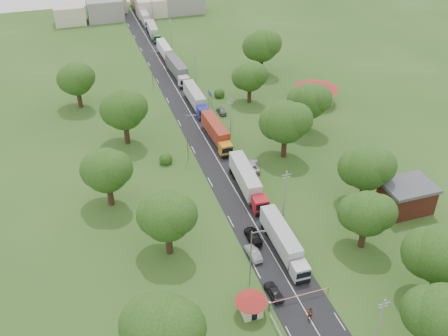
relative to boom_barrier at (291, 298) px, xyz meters
name	(u,v)px	position (x,y,z in m)	size (l,w,h in m)	color
ground	(239,197)	(1.36, 25.00, -0.89)	(260.00, 260.00, 0.00)	#284B19
road	(207,142)	(1.36, 45.00, -0.89)	(8.00, 200.00, 0.04)	black
boom_barrier	(291,298)	(0.00, 0.00, 0.00)	(9.22, 0.35, 1.18)	slate
guard_booth	(251,302)	(-5.84, 0.00, 1.27)	(4.40, 4.40, 3.45)	beige
info_sign	(210,96)	(6.56, 60.00, 2.11)	(0.12, 3.10, 4.10)	slate
pole_0	(379,324)	(6.86, -10.00, 3.79)	(1.60, 0.24, 9.00)	gray
pole_1	(285,193)	(6.86, 18.00, 3.79)	(1.60, 0.24, 9.00)	gray
pole_2	(231,117)	(6.86, 46.00, 3.79)	(1.60, 0.24, 9.00)	gray
pole_3	(195,67)	(6.86, 74.00, 3.79)	(1.60, 0.24, 9.00)	gray
pole_4	(171,32)	(6.86, 102.00, 3.79)	(1.60, 0.24, 9.00)	gray
pole_5	(152,7)	(6.86, 130.00, 3.79)	(1.60, 0.24, 9.00)	gray
lamp_0	(252,256)	(-3.99, 5.00, 4.66)	(2.03, 0.22, 10.00)	slate
lamp_1	(188,135)	(-3.99, 40.00, 4.66)	(2.03, 0.22, 10.00)	slate
lamp_2	(152,68)	(-3.99, 75.00, 4.66)	(2.03, 0.22, 10.00)	slate
tree_0	(444,315)	(13.35, -12.84, 6.33)	(8.80, 8.80, 11.07)	#382616
tree_1	(443,254)	(19.34, -4.83, 6.96)	(9.60, 9.60, 12.05)	#382616
tree_2	(367,213)	(15.35, 7.14, 5.70)	(8.00, 8.00, 10.10)	#382616
tree_3	(367,167)	(21.35, 17.16, 6.33)	(8.80, 8.80, 11.07)	#382616
tree_4	(286,122)	(14.34, 35.17, 6.96)	(9.60, 9.60, 12.05)	#382616
tree_5	(309,101)	(23.35, 43.16, 6.33)	(8.80, 8.80, 11.07)	#382616
tree_6	(250,77)	(16.35, 60.14, 5.70)	(8.00, 8.00, 10.10)	#382616
tree_7	(262,46)	(25.34, 75.17, 6.96)	(9.60, 9.60, 12.05)	#382616
tree_9	(162,327)	(-18.66, -4.83, 6.96)	(9.60, 9.60, 12.05)	#382616
tree_10	(167,216)	(-13.65, 15.16, 6.33)	(8.80, 8.80, 11.07)	#382616
tree_11	(106,170)	(-20.65, 30.16, 6.33)	(8.80, 8.80, 11.07)	#382616
tree_12	(124,109)	(-14.66, 50.17, 6.96)	(9.60, 9.60, 12.05)	#382616
tree_13	(76,79)	(-22.65, 70.16, 6.33)	(8.80, 8.80, 11.07)	#382616
house_brick	(406,197)	(27.36, 13.00, 1.76)	(8.60, 6.60, 5.20)	maroon
house_cream	(316,88)	(31.36, 55.00, 2.75)	(10.08, 10.08, 5.80)	beige
distant_town	(136,7)	(2.04, 135.00, 2.60)	(52.00, 8.00, 8.00)	gray
truck_0	(283,241)	(3.12, 9.85, 1.22)	(2.62, 14.34, 3.97)	#BCBCBC
truck_1	(247,180)	(3.34, 26.46, 1.33)	(3.22, 15.18, 4.20)	#AF141B
truck_2	(216,132)	(3.39, 45.12, 1.23)	(2.90, 14.44, 3.99)	#C67B17
truck_3	(196,98)	(3.46, 61.77, 1.24)	(2.59, 14.48, 4.01)	#1B25A4
truck_4	(178,69)	(3.47, 79.67, 1.35)	(3.27, 15.32, 4.23)	#B9B9B9
truck_5	(165,51)	(3.36, 94.34, 1.10)	(2.48, 13.58, 3.76)	#A12118
truck_6	(153,31)	(3.53, 112.90, 1.09)	(2.98, 13.53, 3.74)	#2B6C28
truck_7	(145,17)	(3.62, 127.96, 1.15)	(3.00, 13.93, 3.85)	silver
truck_8	(136,4)	(3.61, 144.72, 1.10)	(2.59, 13.58, 3.76)	brown
car_lane_front	(274,291)	(-1.64, 2.02, -0.20)	(1.62, 4.03, 1.37)	black
car_lane_mid	(253,253)	(-1.64, 10.12, -0.20)	(1.47, 4.20, 1.39)	gray
car_lane_rear	(253,236)	(-0.26, 13.77, -0.19)	(1.97, 4.85, 1.41)	black
car_verge_near	(253,166)	(6.86, 32.77, -0.18)	(2.36, 5.13, 1.42)	#AFAFAF
car_verge_far	(221,111)	(8.19, 56.58, -0.23)	(1.57, 3.91, 1.33)	slate
pedestrian_near	(310,314)	(1.35, -3.36, 0.08)	(0.71, 0.47, 1.95)	gray
pedestrian_booth	(263,309)	(-4.29, -0.47, -0.08)	(0.79, 0.61, 1.62)	gray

